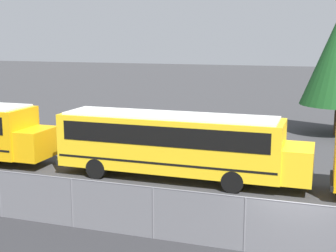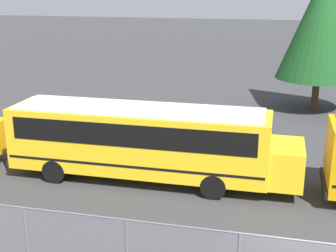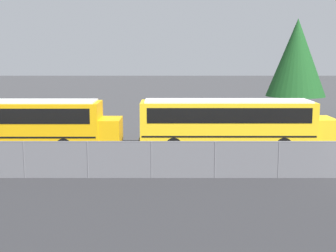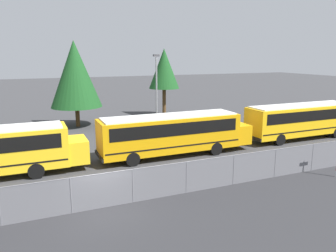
{
  "view_description": "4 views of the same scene",
  "coord_description": "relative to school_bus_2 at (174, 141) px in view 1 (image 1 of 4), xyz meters",
  "views": [
    {
      "loc": [
        0.59,
        -13.81,
        6.65
      ],
      "look_at": [
        -6.54,
        7.4,
        2.4
      ],
      "focal_mm": 50.0,
      "sensor_mm": 36.0,
      "label": 1
    },
    {
      "loc": [
        -0.84,
        -10.72,
        7.89
      ],
      "look_at": [
        -5.24,
        7.68,
        2.1
      ],
      "focal_mm": 50.0,
      "sensor_mm": 36.0,
      "label": 2
    },
    {
      "loc": [
        -9.88,
        -21.87,
        5.99
      ],
      "look_at": [
        -9.98,
        6.0,
        1.59
      ],
      "focal_mm": 50.0,
      "sensor_mm": 36.0,
      "label": 3
    },
    {
      "loc": [
        -2.94,
        -15.14,
        7.45
      ],
      "look_at": [
        6.43,
        6.93,
        2.24
      ],
      "focal_mm": 35.0,
      "sensor_mm": 36.0,
      "label": 4
    }
  ],
  "objects": [
    {
      "name": "fence",
      "position": [
        5.99,
        -6.68,
        -0.92
      ],
      "size": [
        88.6,
        0.07,
        1.81
      ],
      "color": "#9EA0A5",
      "rests_on": "ground_plane"
    },
    {
      "name": "school_bus_2",
      "position": [
        0.0,
        0.0,
        0.0
      ],
      "size": [
        11.99,
        2.58,
        3.11
      ],
      "color": "yellow",
      "rests_on": "ground_plane"
    }
  ]
}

